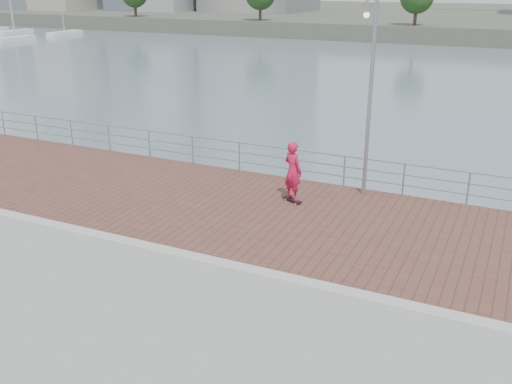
% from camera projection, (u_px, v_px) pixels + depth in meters
% --- Properties ---
extents(water, '(400.00, 400.00, 0.00)m').
position_uv_depth(water, '(224.00, 331.00, 15.23)').
color(water, slate).
rests_on(water, ground).
extents(brick_lane, '(40.00, 6.80, 0.02)m').
position_uv_depth(brick_lane, '(278.00, 215.00, 17.57)').
color(brick_lane, brown).
rests_on(brick_lane, seawall).
extents(curb, '(40.00, 0.40, 0.06)m').
position_uv_depth(curb, '(222.00, 263.00, 14.52)').
color(curb, '#B7B5AD').
rests_on(curb, seawall).
extents(far_shore, '(320.00, 95.00, 2.50)m').
position_uv_depth(far_shore, '(505.00, 19.00, 118.39)').
color(far_shore, '#4C5142').
rests_on(far_shore, ground).
extents(guardrail, '(39.06, 0.06, 1.13)m').
position_uv_depth(guardrail, '(317.00, 164.00, 20.20)').
color(guardrail, '#8C9EA8').
rests_on(guardrail, brick_lane).
extents(street_lamp, '(0.48, 1.39, 6.55)m').
position_uv_depth(street_lamp, '(369.00, 56.00, 17.23)').
color(street_lamp, gray).
rests_on(street_lamp, brick_lane).
extents(skateboard, '(0.75, 0.48, 0.09)m').
position_uv_depth(skateboard, '(292.00, 200.00, 18.56)').
color(skateboard, black).
rests_on(skateboard, brick_lane).
extents(skateboarder, '(0.84, 0.71, 1.94)m').
position_uv_depth(skateboarder, '(293.00, 171.00, 18.22)').
color(skateboarder, '#CC1B45').
rests_on(skateboarder, skateboard).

